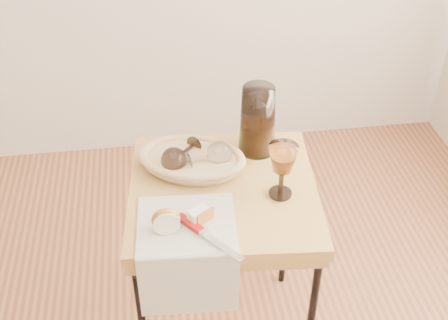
{
  "coord_description": "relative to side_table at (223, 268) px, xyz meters",
  "views": [
    {
      "loc": [
        0.19,
        -0.88,
        1.89
      ],
      "look_at": [
        0.38,
        0.47,
        0.86
      ],
      "focal_mm": 46.39,
      "sensor_mm": 36.0,
      "label": 1
    }
  ],
  "objects": [
    {
      "name": "goblet_lying_a",
      "position": [
        -0.11,
        0.12,
        0.42
      ],
      "size": [
        0.15,
        0.16,
        0.08
      ],
      "primitive_type": null,
      "rotation": [
        0.0,
        0.0,
        3.96
      ],
      "color": "#3E2C23",
      "rests_on": "bread_basket"
    },
    {
      "name": "side_table",
      "position": [
        0.0,
        0.0,
        0.0
      ],
      "size": [
        0.63,
        0.63,
        0.74
      ],
      "primitive_type": null,
      "rotation": [
        0.0,
        0.0,
        -0.09
      ],
      "color": "brown",
      "rests_on": "floor"
    },
    {
      "name": "apple_half",
      "position": [
        -0.19,
        -0.17,
        0.41
      ],
      "size": [
        0.08,
        0.04,
        0.08
      ],
      "primitive_type": "ellipsoid",
      "rotation": [
        0.0,
        0.0,
        0.02
      ],
      "color": "red",
      "rests_on": "tea_towel"
    },
    {
      "name": "tea_towel",
      "position": [
        -0.13,
        -0.16,
        0.37
      ],
      "size": [
        0.3,
        0.27,
        0.01
      ],
      "primitive_type": "cube",
      "rotation": [
        0.0,
        0.0,
        -0.07
      ],
      "color": "beige",
      "rests_on": "side_table"
    },
    {
      "name": "bread_basket",
      "position": [
        -0.09,
        0.11,
        0.4
      ],
      "size": [
        0.36,
        0.3,
        0.05
      ],
      "primitive_type": null,
      "rotation": [
        0.0,
        0.0,
        -0.34
      ],
      "color": "#9B7553",
      "rests_on": "side_table"
    },
    {
      "name": "pitcher",
      "position": [
        0.14,
        0.18,
        0.49
      ],
      "size": [
        0.22,
        0.28,
        0.28
      ],
      "primitive_type": null,
      "rotation": [
        0.0,
        0.0,
        0.27
      ],
      "color": "black",
      "rests_on": "side_table"
    },
    {
      "name": "table_knife",
      "position": [
        -0.08,
        -0.22,
        0.39
      ],
      "size": [
        0.17,
        0.21,
        0.02
      ],
      "primitive_type": null,
      "rotation": [
        0.0,
        0.0,
        -0.9
      ],
      "color": "silver",
      "rests_on": "tea_towel"
    },
    {
      "name": "apple_wedge",
      "position": [
        -0.09,
        -0.15,
        0.4
      ],
      "size": [
        0.07,
        0.06,
        0.04
      ],
      "primitive_type": "cube",
      "rotation": [
        0.0,
        0.0,
        0.6
      ],
      "color": "#FFEEC9",
      "rests_on": "tea_towel"
    },
    {
      "name": "goblet_lying_b",
      "position": [
        -0.04,
        0.09,
        0.42
      ],
      "size": [
        0.16,
        0.12,
        0.09
      ],
      "primitive_type": null,
      "rotation": [
        0.0,
        0.0,
        0.26
      ],
      "color": "white",
      "rests_on": "bread_basket"
    },
    {
      "name": "wine_goblet",
      "position": [
        0.17,
        -0.06,
        0.46
      ],
      "size": [
        0.12,
        0.12,
        0.18
      ],
      "primitive_type": null,
      "rotation": [
        0.0,
        0.0,
        -0.43
      ],
      "color": "white",
      "rests_on": "side_table"
    }
  ]
}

